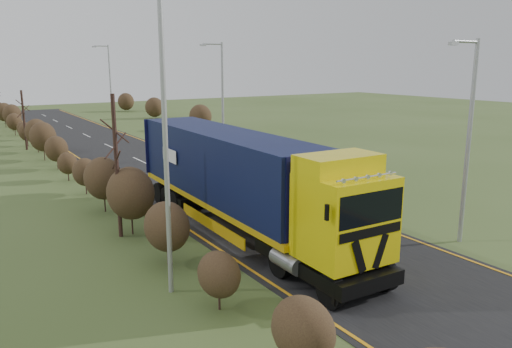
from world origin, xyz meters
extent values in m
plane|color=#3A4E21|center=(0.00, 0.00, 0.00)|extent=(160.00, 160.00, 0.00)
cube|color=black|center=(0.00, 10.00, 0.01)|extent=(8.00, 120.00, 0.02)
cube|color=#2D2B28|center=(6.50, 20.00, 0.01)|extent=(6.00, 18.00, 0.02)
cube|color=orange|center=(-3.70, 10.00, 0.03)|extent=(0.12, 116.00, 0.01)
cube|color=orange|center=(3.70, 10.00, 0.03)|extent=(0.12, 116.00, 0.01)
cube|color=silver|center=(0.00, -4.00, 0.03)|extent=(0.12, 3.00, 0.01)
cube|color=silver|center=(0.00, 4.00, 0.03)|extent=(0.12, 3.00, 0.01)
cube|color=silver|center=(0.00, 12.00, 0.03)|extent=(0.12, 3.00, 0.01)
cube|color=silver|center=(0.00, 20.00, 0.03)|extent=(0.12, 3.00, 0.01)
cube|color=silver|center=(0.00, 28.00, 0.03)|extent=(0.12, 3.00, 0.01)
cube|color=silver|center=(0.00, 36.00, 0.03)|extent=(0.12, 3.00, 0.01)
cube|color=silver|center=(0.00, 44.00, 0.03)|extent=(0.12, 3.00, 0.01)
cube|color=silver|center=(0.00, 52.00, 0.03)|extent=(0.12, 3.00, 0.01)
cube|color=silver|center=(0.00, 60.00, 0.03)|extent=(0.12, 3.00, 0.01)
ellipsoid|color=#301F15|center=(-5.97, -8.00, 1.26)|extent=(1.34, 1.74, 1.54)
ellipsoid|color=#301F15|center=(-6.02, -4.00, 1.14)|extent=(1.21, 1.57, 1.39)
ellipsoid|color=#301F15|center=(-6.00, 0.00, 1.49)|extent=(1.58, 2.06, 1.82)
ellipsoid|color=#301F15|center=(-5.98, 4.00, 1.84)|extent=(1.96, 2.55, 2.25)
ellipsoid|color=#301F15|center=(-6.03, 8.00, 1.72)|extent=(1.83, 2.38, 2.10)
ellipsoid|color=#301F15|center=(-5.95, 12.00, 1.28)|extent=(1.37, 1.78, 1.57)
ellipsoid|color=#301F15|center=(-6.06, 16.00, 1.13)|extent=(1.20, 1.56, 1.38)
ellipsoid|color=#301F15|center=(-5.92, 20.00, 1.46)|extent=(1.55, 2.02, 1.78)
ellipsoid|color=#301F15|center=(-6.09, 24.00, 1.83)|extent=(1.95, 2.53, 2.24)
ellipsoid|color=#301F15|center=(-5.90, 28.00, 1.74)|extent=(1.85, 2.41, 2.13)
ellipsoid|color=#301F15|center=(-6.12, 32.00, 1.31)|extent=(1.40, 1.81, 1.61)
ellipsoid|color=#301F15|center=(-5.87, 36.00, 1.12)|extent=(1.19, 1.55, 1.37)
ellipsoid|color=#301F15|center=(-6.14, 40.00, 1.43)|extent=(1.52, 1.97, 1.75)
ellipsoid|color=#301F15|center=(-5.84, 44.00, 1.81)|extent=(1.93, 2.51, 2.22)
ellipsoid|color=#301F15|center=(-6.17, 48.00, 1.76)|extent=(1.88, 2.44, 2.16)
ellipsoid|color=#301F15|center=(-5.82, 52.00, 1.34)|extent=(1.43, 1.85, 1.64)
cylinder|color=#2F1D17|center=(-6.50, 4.00, 3.03)|extent=(0.18, 0.18, 6.05)
cylinder|color=#2F1D17|center=(-6.50, 30.00, 2.53)|extent=(0.18, 0.18, 5.06)
cube|color=black|center=(-2.01, -4.01, 0.74)|extent=(2.65, 4.92, 0.48)
cube|color=#D8C309|center=(-2.01, -4.96, 2.48)|extent=(2.70, 2.39, 2.75)
cube|color=black|center=(-2.01, -6.07, 0.58)|extent=(2.64, 0.19, 0.58)
cube|color=black|center=(-2.45, -6.13, 1.64)|extent=(0.64, 0.04, 1.14)
cube|color=black|center=(-1.56, -6.13, 1.64)|extent=(0.64, 0.04, 1.14)
cube|color=black|center=(-2.01, -6.10, 3.06)|extent=(2.48, 0.12, 1.00)
cube|color=black|center=(-2.01, -6.13, 2.32)|extent=(2.43, 0.09, 0.30)
cube|color=#D8C309|center=(-2.01, -4.59, 4.15)|extent=(2.68, 1.54, 0.59)
cylinder|color=silver|center=(-2.01, -5.86, 3.96)|extent=(2.32, 0.12, 0.06)
cube|color=black|center=(-3.52, -5.86, 3.12)|extent=(0.08, 0.12, 0.48)
cube|color=black|center=(-0.49, -5.86, 3.12)|extent=(0.08, 0.12, 0.48)
cylinder|color=gray|center=(-3.22, -3.59, 0.79)|extent=(0.62, 1.39, 0.59)
cylinder|color=gray|center=(-0.79, -3.59, 0.79)|extent=(0.62, 1.39, 0.59)
cube|color=gold|center=(-2.01, 2.86, 1.30)|extent=(2.96, 13.37, 0.25)
cube|color=black|center=(-2.01, 2.86, 2.88)|extent=(2.93, 12.95, 2.90)
cube|color=#0E0F3B|center=(-2.01, 9.32, 2.88)|extent=(2.62, 0.12, 2.90)
cube|color=#0E0F3B|center=(-2.01, -3.61, 2.88)|extent=(2.62, 0.12, 2.90)
cube|color=black|center=(-2.01, 6.87, 0.69)|extent=(2.52, 3.86, 0.37)
cube|color=gold|center=(-3.29, 1.80, 0.58)|extent=(0.19, 5.81, 0.48)
cube|color=gold|center=(-0.72, 1.80, 0.58)|extent=(0.19, 5.81, 0.48)
cylinder|color=black|center=(-3.11, -5.70, 0.55)|extent=(0.36, 1.11, 1.10)
cylinder|color=black|center=(-0.90, -5.70, 0.55)|extent=(0.36, 1.11, 1.10)
cylinder|color=black|center=(-3.11, -3.06, 0.55)|extent=(0.36, 1.11, 1.10)
cylinder|color=black|center=(-0.90, -3.06, 0.55)|extent=(0.36, 1.11, 1.10)
cylinder|color=black|center=(-3.11, 5.92, 0.55)|extent=(0.36, 1.11, 1.10)
cylinder|color=black|center=(-0.90, 5.92, 0.55)|extent=(0.36, 1.11, 1.10)
cylinder|color=black|center=(-3.11, 6.98, 0.55)|extent=(0.36, 1.11, 1.10)
cylinder|color=black|center=(-0.90, 6.98, 0.55)|extent=(0.36, 1.11, 1.10)
cylinder|color=black|center=(-3.11, 8.03, 0.55)|extent=(0.36, 1.11, 1.10)
cylinder|color=black|center=(-0.90, 8.03, 0.55)|extent=(0.36, 1.11, 1.10)
imported|color=#A71808|center=(6.11, 18.25, 0.74)|extent=(3.29, 4.66, 1.47)
imported|color=#090F35|center=(7.66, 23.63, 0.67)|extent=(3.56, 4.08, 1.33)
cylinder|color=#989A9D|center=(5.22, -4.14, 4.09)|extent=(0.18, 0.18, 8.17)
cylinder|color=#989A9D|center=(4.49, -4.14, 8.04)|extent=(1.45, 0.12, 0.12)
cube|color=#989A9D|center=(3.77, -4.14, 7.95)|extent=(0.41, 0.16, 0.13)
cylinder|color=#989A9D|center=(5.80, 17.35, 4.39)|extent=(0.18, 0.18, 8.78)
cylinder|color=#989A9D|center=(5.02, 17.35, 8.63)|extent=(1.56, 0.12, 0.12)
cube|color=#989A9D|center=(4.24, 17.35, 8.54)|extent=(0.44, 0.18, 0.14)
cylinder|color=#989A9D|center=(5.68, 45.93, 4.72)|extent=(0.18, 0.18, 9.45)
cylinder|color=#989A9D|center=(4.84, 45.93, 9.29)|extent=(1.68, 0.12, 0.12)
cube|color=#989A9D|center=(4.00, 45.93, 9.19)|extent=(0.47, 0.19, 0.15)
cylinder|color=#989A9D|center=(-6.76, -2.09, 4.66)|extent=(0.16, 0.16, 9.32)
cylinder|color=#989A9D|center=(4.22, 13.22, 1.04)|extent=(0.08, 0.08, 2.09)
cylinder|color=red|center=(4.22, 13.19, 2.09)|extent=(0.67, 0.04, 0.67)
cylinder|color=white|center=(4.22, 13.17, 2.09)|extent=(0.50, 0.02, 0.50)
cylinder|color=#989A9D|center=(4.20, 28.00, 0.72)|extent=(0.08, 0.08, 1.43)
cube|color=#FCAC0E|center=(4.20, 27.95, 1.53)|extent=(0.72, 0.04, 0.72)
camera|label=1|loc=(-12.44, -16.21, 7.23)|focal=35.00mm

